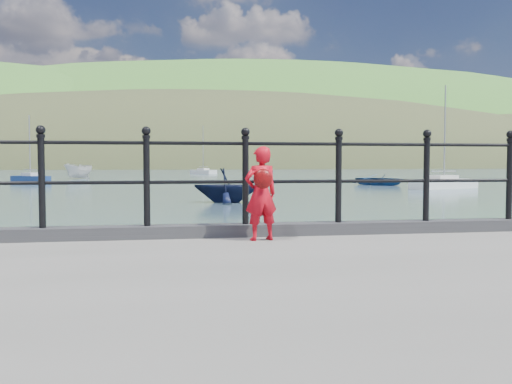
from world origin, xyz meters
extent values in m
plane|color=#2D4251|center=(0.00, 0.00, 0.00)|extent=(600.00, 600.00, 0.00)
cube|color=#28282B|center=(0.00, -0.15, 1.07)|extent=(60.00, 0.30, 0.15)
cylinder|color=black|center=(0.00, -0.15, 1.67)|extent=(18.00, 0.04, 0.04)
cylinder|color=black|center=(0.00, -0.15, 2.15)|extent=(18.00, 0.04, 0.04)
cylinder|color=black|center=(-1.80, -0.15, 1.67)|extent=(0.08, 0.08, 1.05)
sphere|color=black|center=(-1.80, -0.15, 2.29)|extent=(0.11, 0.11, 0.11)
cylinder|color=black|center=(-0.60, -0.15, 1.67)|extent=(0.08, 0.08, 1.05)
sphere|color=black|center=(-0.60, -0.15, 2.29)|extent=(0.11, 0.11, 0.11)
cylinder|color=black|center=(0.60, -0.15, 1.67)|extent=(0.08, 0.08, 1.05)
sphere|color=black|center=(0.60, -0.15, 2.29)|extent=(0.11, 0.11, 0.11)
cylinder|color=black|center=(1.80, -0.15, 1.67)|extent=(0.08, 0.08, 1.05)
sphere|color=black|center=(1.80, -0.15, 2.29)|extent=(0.11, 0.11, 0.11)
cylinder|color=black|center=(3.00, -0.15, 1.67)|extent=(0.08, 0.08, 1.05)
sphere|color=black|center=(3.00, -0.15, 2.29)|extent=(0.11, 0.11, 0.11)
cylinder|color=black|center=(4.20, -0.15, 1.67)|extent=(0.08, 0.08, 1.05)
sphere|color=black|center=(4.20, -0.15, 2.29)|extent=(0.11, 0.11, 0.11)
ellipsoid|color=#333A21|center=(20.00, 195.00, -15.40)|extent=(400.00, 100.00, 88.00)
ellipsoid|color=#387026|center=(60.00, 255.00, -27.30)|extent=(600.00, 180.00, 156.00)
cube|color=silver|center=(-35.00, 181.00, 3.00)|extent=(9.00, 6.00, 6.00)
cube|color=#4C4744|center=(-35.00, 181.00, 7.00)|extent=(9.50, 6.50, 2.00)
cube|color=silver|center=(-12.00, 181.00, 3.00)|extent=(9.00, 6.00, 6.00)
cube|color=#4C4744|center=(-12.00, 181.00, 7.00)|extent=(9.50, 6.50, 2.00)
cube|color=silver|center=(18.00, 181.00, 3.00)|extent=(9.00, 6.00, 6.00)
cube|color=#4C4744|center=(18.00, 181.00, 7.00)|extent=(9.50, 6.50, 2.00)
cube|color=silver|center=(45.00, 181.00, 3.00)|extent=(9.00, 6.00, 6.00)
cube|color=#4C4744|center=(45.00, 181.00, 7.00)|extent=(9.50, 6.50, 2.00)
imported|color=red|center=(0.72, -0.55, 1.55)|extent=(0.45, 0.35, 1.10)
ellipsoid|color=#BD0709|center=(0.72, -0.68, 1.73)|extent=(0.22, 0.11, 0.23)
imported|color=navy|center=(17.81, 37.13, 0.48)|extent=(5.14, 5.68, 0.96)
imported|color=beige|center=(-10.56, 60.44, 0.92)|extent=(3.75, 5.04, 1.83)
imported|color=black|center=(2.54, 19.10, 0.83)|extent=(3.75, 3.44, 1.66)
cube|color=navy|center=(-12.80, 46.58, 0.25)|extent=(4.11, 3.99, 0.90)
cube|color=beige|center=(-12.80, 46.58, 0.75)|extent=(1.77, 1.75, 0.50)
cylinder|color=#A5A5A8|center=(-12.80, 46.58, 3.52)|extent=(0.10, 0.10, 5.64)
cylinder|color=#A5A5A8|center=(-12.80, 46.58, 1.30)|extent=(1.46, 1.38, 0.06)
cube|color=silver|center=(6.19, 87.79, 0.25)|extent=(4.48, 5.82, 0.90)
cube|color=beige|center=(6.19, 87.79, 0.75)|extent=(2.08, 2.35, 0.50)
cylinder|color=#A5A5A8|center=(6.19, 87.79, 4.54)|extent=(0.10, 0.10, 7.68)
cylinder|color=#A5A5A8|center=(6.19, 87.79, 1.30)|extent=(1.40, 2.24, 0.06)
cube|color=white|center=(19.97, 30.37, 0.25)|extent=(5.80, 3.34, 0.90)
cube|color=beige|center=(19.97, 30.37, 0.75)|extent=(2.21, 1.68, 0.50)
cylinder|color=#A5A5A8|center=(19.97, 30.37, 4.15)|extent=(0.10, 0.10, 6.90)
cylinder|color=#A5A5A8|center=(19.97, 30.37, 1.30)|extent=(2.40, 0.90, 0.06)
camera|label=1|loc=(-0.38, -6.77, 1.91)|focal=38.00mm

